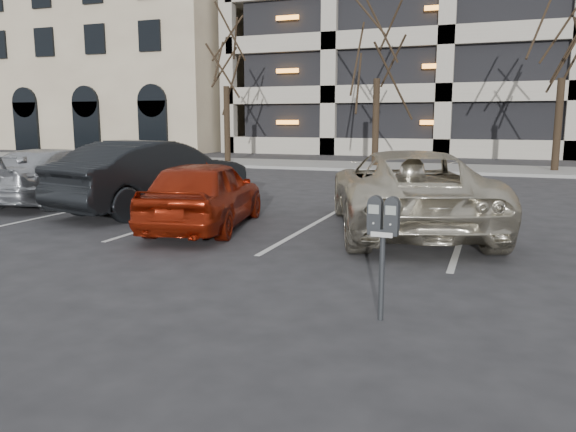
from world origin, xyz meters
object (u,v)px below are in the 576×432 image
parking_meter (383,228)px  car_red (205,194)px  tree_a (225,38)px  suv_silver (407,190)px  car_dark (154,176)px  tree_c (567,18)px  tree_b (378,22)px  car_silver (59,175)px

parking_meter → car_red: 5.56m
tree_a → suv_silver: bearing=-52.4°
parking_meter → car_red: bearing=140.8°
parking_meter → tree_a: bearing=124.1°
tree_a → car_red: (6.79, -14.59, -5.07)m
tree_a → parking_meter: bearing=-59.3°
car_dark → tree_c: bearing=-111.5°
tree_b → car_red: bearing=-90.8°
suv_silver → car_red: bearing=-1.0°
tree_a → car_red: 16.87m
tree_a → car_silver: size_ratio=1.72×
car_red → tree_c: bearing=-127.6°
tree_b → car_silver: (-5.25, -12.80, -5.33)m
tree_c → suv_silver: tree_c is taller
car_dark → suv_silver: bearing=-170.1°
tree_b → parking_meter: (3.88, -18.35, -5.04)m
tree_c → car_dark: tree_c is taller
car_red → car_dark: bearing=-47.2°
tree_b → car_dark: bearing=-100.1°
car_silver → suv_silver: bearing=170.7°
car_dark → car_silver: bearing=9.0°
tree_b → parking_meter: 19.42m
car_red → suv_silver: bearing=-174.0°
car_red → car_dark: (-2.11, 1.53, 0.13)m
tree_a → tree_b: bearing=0.0°
tree_c → parking_meter: bearing=-99.7°
tree_b → car_dark: 14.25m
tree_b → car_red: (-0.21, -14.59, -5.34)m
tree_b → car_silver: bearing=-112.3°
suv_silver → car_red: size_ratio=1.51×
tree_c → parking_meter: (-3.12, -18.35, -4.79)m
tree_b → car_red: tree_b is taller
car_dark → car_silver: size_ratio=1.04×
tree_b → tree_c: bearing=0.0°
parking_meter → car_silver: bearing=152.1°
tree_b → car_red: size_ratio=2.14×
tree_c → car_dark: size_ratio=1.67×
tree_c → suv_silver: 14.82m
tree_a → car_dark: size_ratio=1.66×
tree_b → tree_c: (7.00, 0.00, -0.25)m
tree_a → suv_silver: 17.72m
car_silver → tree_b: bearing=-117.2°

